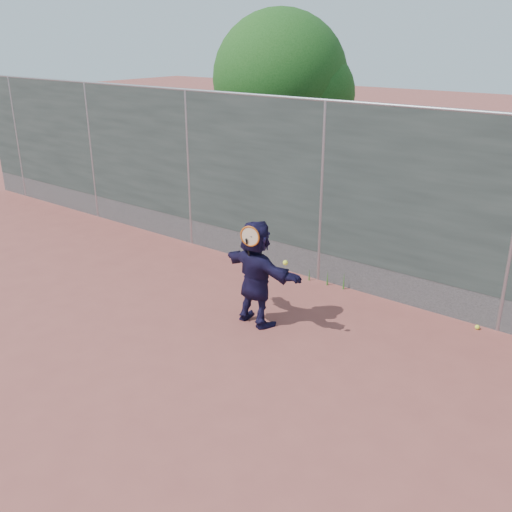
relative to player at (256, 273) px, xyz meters
The scene contains 7 objects.
ground 1.77m from the player, 94.11° to the right, with size 80.00×80.00×0.00m, color #9E4C42.
player is the anchor object (origin of this frame).
ball_ground 3.27m from the player, 33.65° to the left, with size 0.07×0.07×0.07m, color #EEF636.
fence 2.08m from the player, 93.42° to the left, with size 20.00×0.06×3.03m.
swing_action 0.62m from the player, 61.67° to the right, with size 0.77×0.13×0.51m.
tree_left 6.17m from the player, 120.83° to the left, with size 3.15×3.00×4.53m.
weed_clump 1.92m from the player, 84.26° to the left, with size 0.68×0.07×0.30m.
Camera 1 is at (4.67, -4.31, 3.93)m, focal length 40.00 mm.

